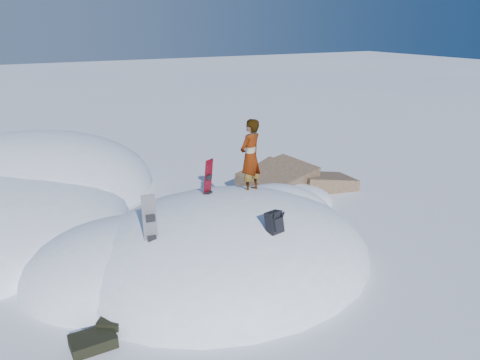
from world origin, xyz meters
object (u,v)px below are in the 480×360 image
snowboard_red (208,187)px  backpack (275,222)px  person (250,156)px  snowboard_dark (151,230)px

snowboard_red → backpack: (0.45, -2.22, -0.13)m
snowboard_red → person: person is taller
backpack → person: person is taller
snowboard_red → snowboard_dark: (-1.80, -1.24, -0.20)m
backpack → snowboard_red: bearing=89.4°
snowboard_red → backpack: snowboard_red is taller
snowboard_red → snowboard_dark: snowboard_red is taller
snowboard_dark → person: 3.23m
person → snowboard_dark: bearing=-3.1°
snowboard_red → snowboard_dark: size_ratio=0.94×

